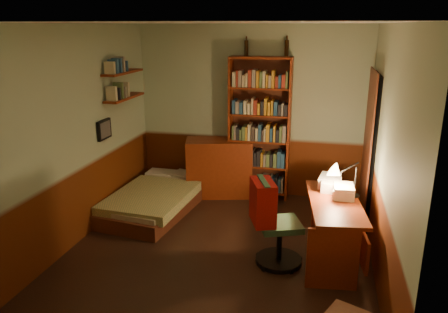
% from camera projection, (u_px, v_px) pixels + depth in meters
% --- Properties ---
extents(floor, '(3.50, 4.00, 0.02)m').
position_uv_depth(floor, '(219.00, 251.00, 5.20)').
color(floor, black).
rests_on(floor, ground).
extents(ceiling, '(3.50, 4.00, 0.02)m').
position_uv_depth(ceiling, '(218.00, 22.00, 4.44)').
color(ceiling, silver).
rests_on(ceiling, wall_back).
extents(wall_back, '(3.50, 0.02, 2.60)m').
position_uv_depth(wall_back, '(251.00, 112.00, 6.69)').
color(wall_back, '#98AA8A').
rests_on(wall_back, ground).
extents(wall_left, '(0.02, 4.00, 2.60)m').
position_uv_depth(wall_left, '(76.00, 136.00, 5.22)').
color(wall_left, '#98AA8A').
rests_on(wall_left, ground).
extents(wall_right, '(0.02, 4.00, 2.60)m').
position_uv_depth(wall_right, '(387.00, 156.00, 4.43)').
color(wall_right, '#98AA8A').
rests_on(wall_right, ground).
extents(wall_front, '(3.50, 0.02, 2.60)m').
position_uv_depth(wall_front, '(146.00, 222.00, 2.95)').
color(wall_front, '#98AA8A').
rests_on(wall_front, ground).
extents(doorway, '(0.06, 0.90, 2.00)m').
position_uv_depth(doorway, '(370.00, 150.00, 5.73)').
color(doorway, black).
rests_on(doorway, ground).
extents(door_trim, '(0.02, 0.98, 2.08)m').
position_uv_depth(door_trim, '(367.00, 150.00, 5.74)').
color(door_trim, '#4C2214').
rests_on(door_trim, ground).
extents(bed, '(1.17, 1.91, 0.54)m').
position_uv_depth(bed, '(156.00, 192.00, 6.29)').
color(bed, '#768955').
rests_on(bed, ground).
extents(dresser, '(1.10, 0.74, 0.89)m').
position_uv_depth(dresser, '(219.00, 167.00, 6.81)').
color(dresser, maroon).
rests_on(dresser, ground).
extents(mini_stereo, '(0.30, 0.25, 0.14)m').
position_uv_depth(mini_stereo, '(243.00, 135.00, 6.70)').
color(mini_stereo, '#B2B2B7').
rests_on(mini_stereo, dresser).
extents(bookshelf, '(0.92, 0.30, 2.14)m').
position_uv_depth(bookshelf, '(259.00, 129.00, 6.57)').
color(bookshelf, maroon).
rests_on(bookshelf, ground).
extents(bottle_left, '(0.07, 0.07, 0.22)m').
position_uv_depth(bottle_left, '(246.00, 48.00, 6.39)').
color(bottle_left, black).
rests_on(bottle_left, bookshelf).
extents(bottle_right, '(0.06, 0.06, 0.23)m').
position_uv_depth(bottle_right, '(287.00, 48.00, 6.25)').
color(bottle_right, black).
rests_on(bottle_right, bookshelf).
extents(desk, '(0.71, 1.37, 0.70)m').
position_uv_depth(desk, '(333.00, 230.00, 4.95)').
color(desk, maroon).
rests_on(desk, ground).
extents(paper_stack, '(0.28, 0.35, 0.13)m').
position_uv_depth(paper_stack, '(330.00, 181.00, 5.28)').
color(paper_stack, silver).
rests_on(paper_stack, desk).
extents(desk_lamp, '(0.18, 0.18, 0.59)m').
position_uv_depth(desk_lamp, '(356.00, 172.00, 4.90)').
color(desk_lamp, black).
rests_on(desk_lamp, desk).
extents(office_chair, '(0.56, 0.53, 0.89)m').
position_uv_depth(office_chair, '(280.00, 227.00, 4.81)').
color(office_chair, '#32593B').
rests_on(office_chair, ground).
extents(red_jacket, '(0.32, 0.44, 0.47)m').
position_uv_depth(red_jacket, '(275.00, 172.00, 4.49)').
color(red_jacket, '#B1120F').
rests_on(red_jacket, office_chair).
extents(wall_shelf_lower, '(0.20, 0.90, 0.03)m').
position_uv_depth(wall_shelf_lower, '(125.00, 98.00, 6.13)').
color(wall_shelf_lower, maroon).
rests_on(wall_shelf_lower, wall_left).
extents(wall_shelf_upper, '(0.20, 0.90, 0.03)m').
position_uv_depth(wall_shelf_upper, '(123.00, 72.00, 6.02)').
color(wall_shelf_upper, maroon).
rests_on(wall_shelf_upper, wall_left).
extents(framed_picture, '(0.04, 0.32, 0.26)m').
position_uv_depth(framed_picture, '(104.00, 129.00, 5.78)').
color(framed_picture, black).
rests_on(framed_picture, wall_left).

